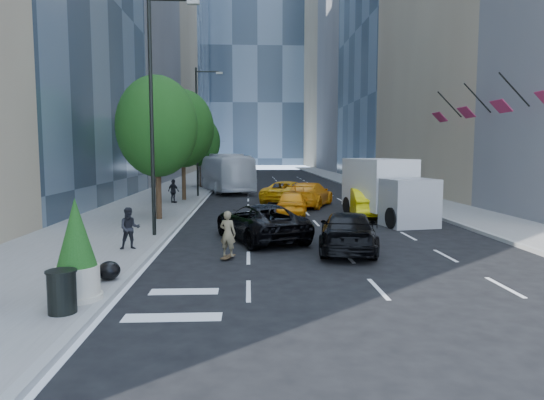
{
  "coord_description": "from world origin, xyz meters",
  "views": [
    {
      "loc": [
        -2.49,
        -16.6,
        3.71
      ],
      "look_at": [
        -1.47,
        4.2,
        1.6
      ],
      "focal_mm": 32.0,
      "sensor_mm": 36.0,
      "label": 1
    }
  ],
  "objects": [
    {
      "name": "lamp_near",
      "position": [
        -6.32,
        4.0,
        5.81
      ],
      "size": [
        2.13,
        0.22,
        10.0
      ],
      "color": "black",
      "rests_on": "sidewalk_left"
    },
    {
      "name": "pedestrian_b",
      "position": [
        -7.64,
        16.91,
        0.96
      ],
      "size": [
        1.0,
        0.88,
        1.63
      ],
      "primitive_type": "imported",
      "rotation": [
        0.0,
        0.0,
        2.51
      ],
      "color": "black",
      "rests_on": "sidewalk_left"
    },
    {
      "name": "ground",
      "position": [
        0.0,
        0.0,
        0.0
      ],
      "size": [
        160.0,
        160.0,
        0.0
      ],
      "primitive_type": "plane",
      "color": "black",
      "rests_on": "ground"
    },
    {
      "name": "taxi_b",
      "position": [
        4.2,
        10.7,
        0.81
      ],
      "size": [
        2.07,
        5.0,
        1.61
      ],
      "primitive_type": "imported",
      "rotation": [
        0.0,
        0.0,
        3.07
      ],
      "color": "yellow",
      "rests_on": "ground"
    },
    {
      "name": "taxi_c",
      "position": [
        0.37,
        18.0,
        0.78
      ],
      "size": [
        4.61,
        6.2,
        1.56
      ],
      "primitive_type": "imported",
      "rotation": [
        0.0,
        0.0,
        2.73
      ],
      "color": "#EBA30C",
      "rests_on": "ground"
    },
    {
      "name": "box_truck",
      "position": [
        4.94,
        9.19,
        1.66
      ],
      "size": [
        3.68,
        7.18,
        3.27
      ],
      "rotation": [
        0.0,
        0.0,
        0.18
      ],
      "color": "silver",
      "rests_on": "ground"
    },
    {
      "name": "facade_flags",
      "position": [
        10.64,
        10.0,
        6.18
      ],
      "size": [
        1.85,
        13.3,
        2.05
      ],
      "color": "black",
      "rests_on": "ground"
    },
    {
      "name": "city_bus",
      "position": [
        -4.8,
        28.49,
        1.73
      ],
      "size": [
        6.05,
        12.72,
        3.45
      ],
      "primitive_type": "imported",
      "rotation": [
        0.0,
        0.0,
        0.27
      ],
      "color": "silver",
      "rests_on": "ground"
    },
    {
      "name": "sidewalk_left",
      "position": [
        -9.0,
        30.0,
        0.07
      ],
      "size": [
        6.0,
        120.0,
        0.15
      ],
      "primitive_type": "cube",
      "color": "slate",
      "rests_on": "ground"
    },
    {
      "name": "tower_right_far",
      "position": [
        22.0,
        98.0,
        25.0
      ],
      "size": [
        20.0,
        24.0,
        50.0
      ],
      "primitive_type": "cube",
      "color": "gray",
      "rests_on": "ground"
    },
    {
      "name": "black_sedan_mercedes",
      "position": [
        1.2,
        1.0,
        0.74
      ],
      "size": [
        2.96,
        5.36,
        1.47
      ],
      "primitive_type": "imported",
      "rotation": [
        0.0,
        0.0,
        2.96
      ],
      "color": "black",
      "rests_on": "ground"
    },
    {
      "name": "traffic_signal",
      "position": [
        -6.4,
        40.0,
        4.23
      ],
      "size": [
        2.48,
        0.53,
        5.2
      ],
      "color": "black",
      "rests_on": "sidewalk_left"
    },
    {
      "name": "trash_can",
      "position": [
        -6.6,
        -6.0,
        0.61
      ],
      "size": [
        0.61,
        0.61,
        0.92
      ],
      "primitive_type": "cylinder",
      "color": "black",
      "rests_on": "sidewalk_left"
    },
    {
      "name": "pedestrian_a",
      "position": [
        -6.8,
        0.99,
        0.92
      ],
      "size": [
        0.87,
        0.75,
        1.53
      ],
      "primitive_type": "imported",
      "rotation": [
        0.0,
        0.0,
        0.25
      ],
      "color": "black",
      "rests_on": "sidewalk_left"
    },
    {
      "name": "sidewalk_right",
      "position": [
        10.0,
        30.0,
        0.07
      ],
      "size": [
        4.0,
        120.0,
        0.15
      ],
      "primitive_type": "cube",
      "color": "slate",
      "rests_on": "ground"
    },
    {
      "name": "tree_mid",
      "position": [
        -7.2,
        19.0,
        5.32
      ],
      "size": [
        4.5,
        4.5,
        7.99
      ],
      "color": "#321F13",
      "rests_on": "sidewalk_left"
    },
    {
      "name": "planter_shrub",
      "position": [
        -6.6,
        -5.0,
        1.32
      ],
      "size": [
        1.03,
        1.03,
        2.46
      ],
      "color": "#BDB49C",
      "rests_on": "sidewalk_left"
    },
    {
      "name": "skateboarder",
      "position": [
        -3.2,
        -0.18,
        0.79
      ],
      "size": [
        0.67,
        0.56,
        1.57
      ],
      "primitive_type": "imported",
      "rotation": [
        0.0,
        0.0,
        2.76
      ],
      "color": "brown",
      "rests_on": "ground"
    },
    {
      "name": "lamp_far",
      "position": [
        -6.32,
        22.0,
        5.81
      ],
      "size": [
        2.13,
        0.22,
        10.0
      ],
      "color": "black",
      "rests_on": "sidewalk_left"
    },
    {
      "name": "garbage_bags",
      "position": [
        -6.55,
        -3.4,
        0.4
      ],
      "size": [
        1.05,
        1.02,
        0.52
      ],
      "color": "black",
      "rests_on": "sidewalk_left"
    },
    {
      "name": "taxi_a",
      "position": [
        0.08,
        11.5,
        0.72
      ],
      "size": [
        2.28,
        4.41,
        1.43
      ],
      "primitive_type": "imported",
      "rotation": [
        0.0,
        0.0,
        3.0
      ],
      "color": "orange",
      "rests_on": "ground"
    },
    {
      "name": "tower_left_end",
      "position": [
        -22.0,
        92.0,
        30.0
      ],
      "size": [
        20.0,
        28.0,
        60.0
      ],
      "primitive_type": "cube",
      "color": "#2D3946",
      "rests_on": "ground"
    },
    {
      "name": "taxi_d",
      "position": [
        1.58,
        15.5,
        0.82
      ],
      "size": [
        4.19,
        6.1,
        1.64
      ],
      "primitive_type": "imported",
      "rotation": [
        0.0,
        0.0,
        2.77
      ],
      "color": "orange",
      "rests_on": "ground"
    },
    {
      "name": "tree_near",
      "position": [
        -7.2,
        9.0,
        4.97
      ],
      "size": [
        4.2,
        4.2,
        7.46
      ],
      "color": "#321F13",
      "rests_on": "sidewalk_left"
    },
    {
      "name": "tree_far",
      "position": [
        -7.2,
        32.0,
        4.62
      ],
      "size": [
        3.9,
        3.9,
        6.92
      ],
      "color": "#321F13",
      "rests_on": "sidewalk_left"
    },
    {
      "name": "black_sedan_lincoln",
      "position": [
        -2.0,
        3.41,
        0.76
      ],
      "size": [
        4.31,
        6.01,
        1.52
      ],
      "primitive_type": "imported",
      "rotation": [
        0.0,
        0.0,
        3.51
      ],
      "color": "black",
      "rests_on": "ground"
    }
  ]
}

